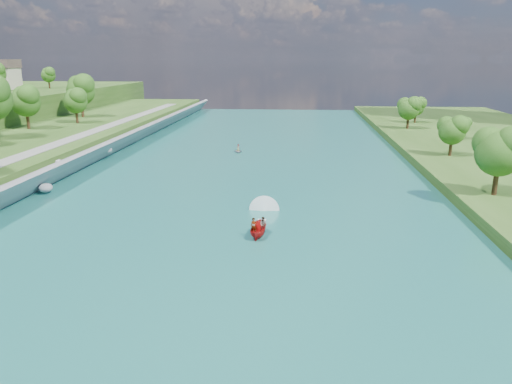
{
  "coord_description": "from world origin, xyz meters",
  "views": [
    {
      "loc": [
        8.36,
        -38.75,
        17.42
      ],
      "look_at": [
        3.53,
        16.97,
        2.5
      ],
      "focal_mm": 35.0,
      "sensor_mm": 36.0,
      "label": 1
    }
  ],
  "objects": [
    {
      "name": "ground",
      "position": [
        0.0,
        0.0,
        0.0
      ],
      "size": [
        260.0,
        260.0,
        0.0
      ],
      "primitive_type": "plane",
      "color": "#2D5119",
      "rests_on": "ground"
    },
    {
      "name": "river_water",
      "position": [
        0.0,
        20.0,
        0.05
      ],
      "size": [
        55.0,
        240.0,
        0.1
      ],
      "primitive_type": "cube",
      "color": "#1A6564",
      "rests_on": "ground"
    },
    {
      "name": "riprap_bank",
      "position": [
        -25.86,
        18.94,
        1.81
      ],
      "size": [
        4.14,
        236.0,
        4.26
      ],
      "color": "slate",
      "rests_on": "ground"
    },
    {
      "name": "motorboat",
      "position": [
        4.47,
        10.51,
        0.71
      ],
      "size": [
        3.6,
        18.74,
        2.06
      ],
      "rotation": [
        0.0,
        0.0,
        3.04
      ],
      "color": "#A80E0D",
      "rests_on": "river_water"
    },
    {
      "name": "raft",
      "position": [
        -3.24,
        55.35,
        0.44
      ],
      "size": [
        2.21,
        2.83,
        1.53
      ],
      "rotation": [
        0.0,
        0.0,
        0.15
      ],
      "color": "gray",
      "rests_on": "river_water"
    }
  ]
}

